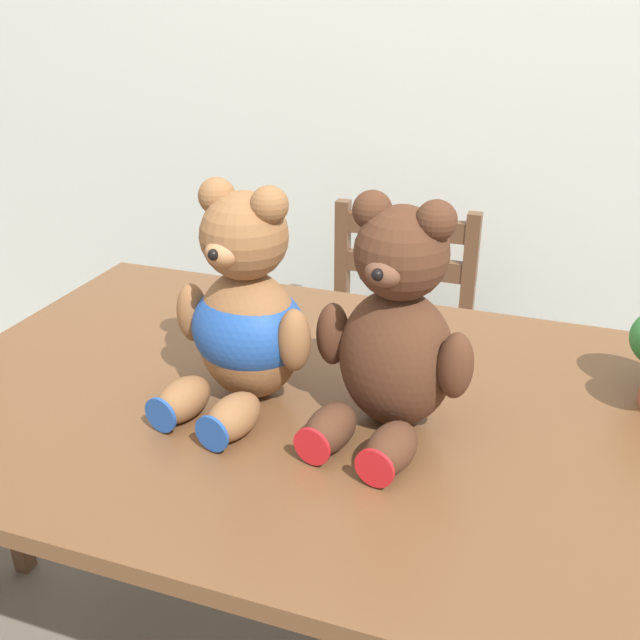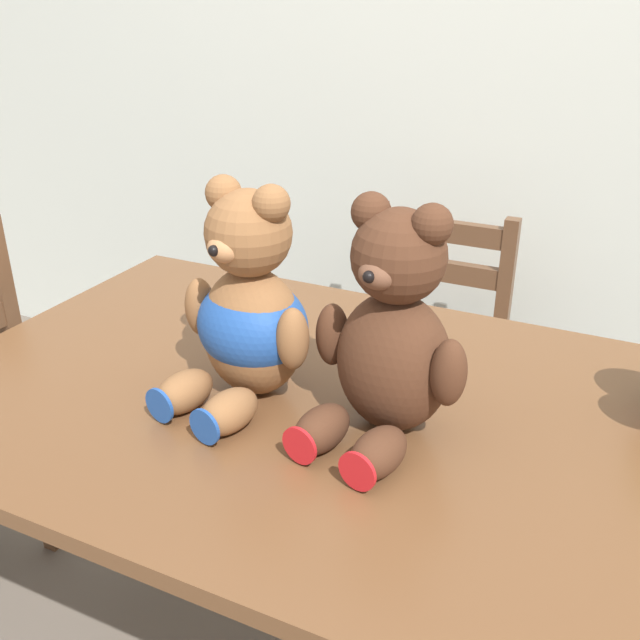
{
  "view_description": "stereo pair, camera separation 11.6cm",
  "coord_description": "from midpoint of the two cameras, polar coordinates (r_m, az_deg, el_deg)",
  "views": [
    {
      "loc": [
        0.32,
        -0.56,
        1.41
      ],
      "look_at": [
        -0.03,
        0.43,
        0.92
      ],
      "focal_mm": 40.0,
      "sensor_mm": 36.0,
      "label": 1
    },
    {
      "loc": [
        0.42,
        -0.51,
        1.41
      ],
      "look_at": [
        -0.03,
        0.43,
        0.92
      ],
      "focal_mm": 40.0,
      "sensor_mm": 36.0,
      "label": 2
    }
  ],
  "objects": [
    {
      "name": "teddy_bear_left",
      "position": [
        1.21,
        -3.03,
        0.42
      ],
      "size": [
        0.27,
        0.3,
        0.38
      ],
      "rotation": [
        0.0,
        0.0,
        2.95
      ],
      "color": "brown",
      "rests_on": "dining_table"
    },
    {
      "name": "teddy_bear_right",
      "position": [
        1.11,
        8.65,
        -1.49
      ],
      "size": [
        0.27,
        0.29,
        0.38
      ],
      "rotation": [
        0.0,
        0.0,
        2.95
      ],
      "color": "#472819",
      "rests_on": "dining_table"
    },
    {
      "name": "wooden_chair_behind",
      "position": [
        2.1,
        9.62,
        -3.06
      ],
      "size": [
        0.42,
        0.41,
        0.84
      ],
      "rotation": [
        0.0,
        0.0,
        3.14
      ],
      "color": "brown",
      "rests_on": "ground_plane"
    },
    {
      "name": "dining_table",
      "position": [
        1.3,
        4.39,
        -10.01
      ],
      "size": [
        1.51,
        0.92,
        0.75
      ],
      "color": "brown",
      "rests_on": "ground_plane"
    },
    {
      "name": "wall_back",
      "position": [
        2.21,
        17.2,
        21.35
      ],
      "size": [
        8.0,
        0.04,
        2.6
      ],
      "primitive_type": "cube",
      "color": "silver",
      "rests_on": "ground_plane"
    }
  ]
}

